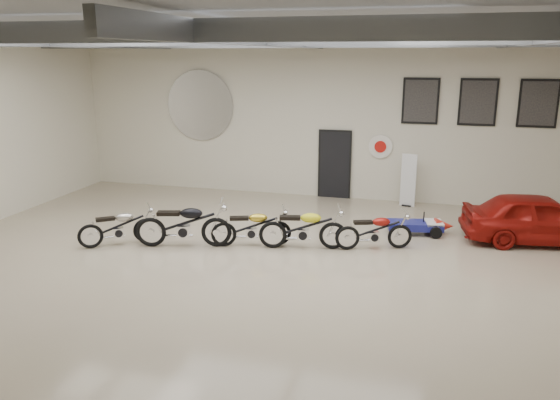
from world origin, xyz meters
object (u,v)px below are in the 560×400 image
(motorcycle_gold, at_px, (251,226))
(motorcycle_red, at_px, (374,230))
(motorcycle_black, at_px, (183,223))
(banner_stand, at_px, (409,179))
(vintage_car, at_px, (539,218))
(motorcycle_silver, at_px, (118,226))
(motorcycle_yellow, at_px, (303,227))
(go_kart, at_px, (421,223))

(motorcycle_gold, relative_size, motorcycle_red, 1.05)
(motorcycle_black, relative_size, motorcycle_gold, 1.19)
(banner_stand, xyz_separation_m, vintage_car, (3.19, -2.55, -0.23))
(motorcycle_silver, distance_m, motorcycle_red, 6.07)
(banner_stand, relative_size, motorcycle_yellow, 0.83)
(motorcycle_yellow, xyz_separation_m, go_kart, (2.66, 1.82, -0.22))
(motorcycle_black, distance_m, motorcycle_red, 4.48)
(motorcycle_silver, bearing_deg, banner_stand, 2.85)
(motorcycle_gold, distance_m, vintage_car, 6.94)
(motorcycle_gold, height_order, motorcycle_red, motorcycle_gold)
(motorcycle_black, bearing_deg, banner_stand, 30.45)
(banner_stand, xyz_separation_m, motorcycle_silver, (-6.52, -5.37, -0.37))
(motorcycle_silver, distance_m, motorcycle_gold, 3.18)
(banner_stand, relative_size, motorcycle_black, 0.76)
(vintage_car, bearing_deg, motorcycle_silver, 97.25)
(motorcycle_red, bearing_deg, motorcycle_black, 173.00)
(motorcycle_yellow, distance_m, motorcycle_red, 1.66)
(motorcycle_yellow, relative_size, go_kart, 1.21)
(vintage_car, bearing_deg, banner_stand, 42.46)
(motorcycle_red, relative_size, go_kart, 1.07)
(motorcycle_silver, height_order, motorcycle_gold, motorcycle_gold)
(motorcycle_gold, bearing_deg, vintage_car, -1.77)
(motorcycle_silver, bearing_deg, go_kart, -15.19)
(motorcycle_silver, xyz_separation_m, motorcycle_gold, (3.09, 0.77, 0.01))
(motorcycle_silver, xyz_separation_m, motorcycle_red, (5.92, 1.31, -0.01))
(banner_stand, height_order, go_kart, banner_stand)
(go_kart, bearing_deg, motorcycle_yellow, -156.33)
(motorcycle_red, bearing_deg, motorcycle_silver, 172.50)
(motorcycle_gold, xyz_separation_m, vintage_car, (6.63, 2.05, 0.13))
(motorcycle_black, distance_m, motorcycle_yellow, 2.82)
(motorcycle_silver, relative_size, motorcycle_yellow, 0.90)
(motorcycle_silver, bearing_deg, motorcycle_gold, -22.59)
(motorcycle_gold, distance_m, motorcycle_yellow, 1.23)
(motorcycle_silver, height_order, vintage_car, vintage_car)
(motorcycle_silver, height_order, motorcycle_yellow, motorcycle_yellow)
(motorcycle_black, xyz_separation_m, motorcycle_yellow, (2.75, 0.61, -0.05))
(go_kart, bearing_deg, vintage_car, -8.86)
(motorcycle_red, bearing_deg, banner_stand, 61.65)
(motorcycle_silver, height_order, go_kart, motorcycle_silver)
(motorcycle_black, relative_size, motorcycle_red, 1.24)
(motorcycle_red, height_order, vintage_car, vintage_car)
(banner_stand, distance_m, motorcycle_silver, 8.46)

